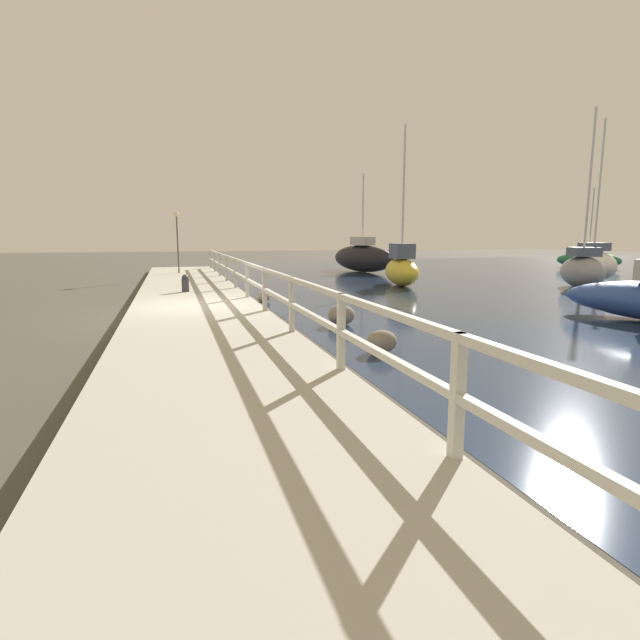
% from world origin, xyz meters
% --- Properties ---
extents(ground_plane, '(120.00, 120.00, 0.00)m').
position_xyz_m(ground_plane, '(0.00, 0.00, 0.00)').
color(ground_plane, '#4C473D').
extents(dock_walkway, '(3.42, 36.00, 0.26)m').
position_xyz_m(dock_walkway, '(0.00, 0.00, 0.13)').
color(dock_walkway, '#B2AD9E').
rests_on(dock_walkway, ground).
extents(railing, '(0.10, 32.50, 1.07)m').
position_xyz_m(railing, '(1.61, 0.00, 0.99)').
color(railing, beige).
rests_on(railing, dock_walkway).
extents(boulder_water_edge, '(0.45, 0.41, 0.34)m').
position_xyz_m(boulder_water_edge, '(2.22, 2.17, 0.17)').
color(boulder_water_edge, gray).
rests_on(boulder_water_edge, ground).
extents(boulder_mid_strip, '(0.65, 0.58, 0.48)m').
position_xyz_m(boulder_mid_strip, '(3.25, -2.62, 0.24)').
color(boulder_mid_strip, slate).
rests_on(boulder_mid_strip, ground).
extents(boulder_near_dock, '(0.55, 0.50, 0.41)m').
position_xyz_m(boulder_near_dock, '(3.03, -5.55, 0.21)').
color(boulder_near_dock, slate).
rests_on(boulder_near_dock, ground).
extents(mooring_bollard, '(0.24, 0.24, 0.58)m').
position_xyz_m(mooring_bollard, '(-0.17, 3.52, 0.55)').
color(mooring_bollard, '#333338').
rests_on(mooring_bollard, dock_walkway).
extents(dock_lamp, '(0.26, 0.26, 3.06)m').
position_xyz_m(dock_lamp, '(-0.24, 12.64, 2.53)').
color(dock_lamp, '#514C47').
rests_on(dock_lamp, dock_walkway).
extents(sailboat_gray, '(2.48, 3.35, 7.08)m').
position_xyz_m(sailboat_gray, '(15.56, 2.80, 0.74)').
color(sailboat_gray, gray).
rests_on(sailboat_gray, water_surface).
extents(sailboat_green, '(2.91, 4.30, 5.18)m').
position_xyz_m(sailboat_green, '(25.80, 12.88, 0.63)').
color(sailboat_green, '#236B42').
rests_on(sailboat_green, water_surface).
extents(sailboat_black, '(2.47, 6.00, 5.71)m').
position_xyz_m(sailboat_black, '(10.38, 14.25, 0.86)').
color(sailboat_black, black).
rests_on(sailboat_black, water_surface).
extents(sailboat_yellow, '(1.62, 3.41, 6.65)m').
position_xyz_m(sailboat_yellow, '(8.89, 5.83, 0.74)').
color(sailboat_yellow, gold).
rests_on(sailboat_yellow, water_surface).
extents(sailboat_white, '(2.27, 3.35, 7.43)m').
position_xyz_m(sailboat_white, '(18.77, 5.50, 0.79)').
color(sailboat_white, white).
rests_on(sailboat_white, water_surface).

